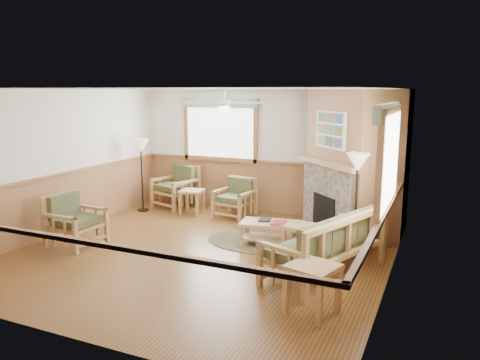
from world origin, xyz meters
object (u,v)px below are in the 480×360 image
at_px(end_table_chairs, 192,202).
at_px(floor_lamp_left, 142,175).
at_px(armchair_back_right, 235,198).
at_px(coffee_table, 271,234).
at_px(armchair_left, 76,220).
at_px(end_table_sofa, 312,289).
at_px(footstool, 300,237).
at_px(sofa, 325,244).
at_px(armchair_back_left, 175,187).
at_px(floor_lamp_right, 356,204).

bearing_deg(end_table_chairs, floor_lamp_left, -167.49).
xyz_separation_m(armchair_back_right, coffee_table, (1.39, -1.49, -0.20)).
relative_size(armchair_back_right, armchair_left, 0.92).
relative_size(end_table_sofa, footstool, 1.22).
distance_m(sofa, floor_lamp_left, 5.09).
height_order(sofa, armchair_back_left, armchair_back_left).
relative_size(armchair_left, floor_lamp_right, 0.53).
height_order(sofa, end_table_chairs, sofa).
xyz_separation_m(armchair_back_left, armchair_back_right, (1.63, -0.23, -0.07)).
bearing_deg(end_table_sofa, armchair_back_left, 138.08).
distance_m(end_table_sofa, footstool, 2.31).
relative_size(coffee_table, end_table_chairs, 2.01).
bearing_deg(end_table_sofa, floor_lamp_left, 145.74).
bearing_deg(floor_lamp_left, floor_lamp_right, -10.33).
bearing_deg(armchair_back_right, floor_lamp_right, -16.69).
relative_size(armchair_left, floor_lamp_left, 0.55).
bearing_deg(sofa, floor_lamp_right, -170.27).
relative_size(armchair_back_left, coffee_table, 0.90).
bearing_deg(sofa, footstool, -123.12).
xyz_separation_m(footstool, floor_lamp_left, (-4.02, 1.12, 0.59)).
relative_size(end_table_chairs, floor_lamp_left, 0.32).
bearing_deg(footstool, sofa, -54.22).
bearing_deg(floor_lamp_right, sofa, -101.36).
relative_size(armchair_back_left, floor_lamp_left, 0.59).
bearing_deg(floor_lamp_right, coffee_table, -171.51).
xyz_separation_m(armchair_left, coffee_table, (3.14, 1.36, -0.24)).
xyz_separation_m(armchair_back_left, armchair_left, (-0.13, -3.08, -0.03)).
relative_size(sofa, armchair_back_left, 2.16).
bearing_deg(end_table_chairs, armchair_back_left, 150.58).
bearing_deg(coffee_table, armchair_left, -166.50).
bearing_deg(floor_lamp_right, armchair_left, -160.94).
xyz_separation_m(armchair_left, floor_lamp_left, (-0.35, 2.46, 0.37)).
bearing_deg(end_table_sofa, floor_lamp_right, 88.50).
height_order(armchair_back_right, end_table_sofa, armchair_back_right).
height_order(armchair_left, floor_lamp_right, floor_lamp_right).
xyz_separation_m(end_table_sofa, floor_lamp_right, (0.06, 2.39, 0.54)).
distance_m(armchair_back_left, floor_lamp_right, 4.67).
distance_m(armchair_back_right, footstool, 2.45).
bearing_deg(end_table_sofa, armchair_left, 169.53).
bearing_deg(armchair_left, sofa, -81.01).
bearing_deg(end_table_chairs, floor_lamp_right, -16.89).
bearing_deg(sofa, end_table_sofa, 28.34).
relative_size(floor_lamp_left, floor_lamp_right, 0.96).
height_order(end_table_chairs, floor_lamp_left, floor_lamp_left).
distance_m(armchair_left, end_table_chairs, 2.82).
relative_size(armchair_left, footstool, 1.75).
relative_size(coffee_table, end_table_sofa, 1.70).
bearing_deg(sofa, armchair_back_right, -112.06).
relative_size(armchair_back_right, end_table_chairs, 1.57).
height_order(armchair_left, coffee_table, armchair_left).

